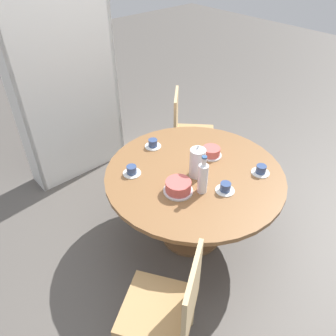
# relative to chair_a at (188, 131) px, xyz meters

# --- Properties ---
(ground_plane) EXTENTS (14.00, 14.00, 0.00)m
(ground_plane) POSITION_rel_chair_a_xyz_m (-0.67, -0.74, -0.47)
(ground_plane) COLOR #56514C
(dining_table) EXTENTS (1.39, 1.39, 0.70)m
(dining_table) POSITION_rel_chair_a_xyz_m (-0.67, -0.74, 0.10)
(dining_table) COLOR brown
(dining_table) RESTS_ON ground_plane
(chair_a) EXTENTS (0.59, 0.59, 0.89)m
(chair_a) POSITION_rel_chair_a_xyz_m (0.00, 0.00, 0.00)
(chair_a) COLOR tan
(chair_a) RESTS_ON ground_plane
(chair_b) EXTENTS (0.58, 0.58, 0.89)m
(chair_b) POSITION_rel_chair_a_xyz_m (-1.47, -1.33, 0.00)
(chair_b) COLOR tan
(chair_b) RESTS_ON ground_plane
(bookshelf) EXTENTS (1.02, 0.28, 1.87)m
(bookshelf) POSITION_rel_chair_a_xyz_m (-0.90, 0.79, 0.45)
(bookshelf) COLOR silver
(bookshelf) RESTS_ON ground_plane
(coffee_pot) EXTENTS (0.12, 0.12, 0.27)m
(coffee_pot) POSITION_rel_chair_a_xyz_m (-0.68, -0.77, 0.36)
(coffee_pot) COLOR silver
(coffee_pot) RESTS_ON dining_table
(water_bottle) EXTENTS (0.07, 0.07, 0.31)m
(water_bottle) POSITION_rel_chair_a_xyz_m (-0.78, -0.93, 0.36)
(water_bottle) COLOR silver
(water_bottle) RESTS_ON dining_table
(cake_main) EXTENTS (0.22, 0.22, 0.09)m
(cake_main) POSITION_rel_chair_a_xyz_m (-0.91, -0.82, 0.28)
(cake_main) COLOR silver
(cake_main) RESTS_ON dining_table
(cake_second) EXTENTS (0.17, 0.17, 0.08)m
(cake_second) POSITION_rel_chair_a_xyz_m (-0.41, -0.67, 0.27)
(cake_second) COLOR silver
(cake_second) RESTS_ON dining_table
(cup_a) EXTENTS (0.14, 0.14, 0.07)m
(cup_a) POSITION_rel_chair_a_xyz_m (-0.66, -1.04, 0.26)
(cup_a) COLOR silver
(cup_a) RESTS_ON dining_table
(cup_b) EXTENTS (0.14, 0.14, 0.07)m
(cup_b) POSITION_rel_chair_a_xyz_m (-1.04, -0.43, 0.26)
(cup_b) COLOR silver
(cup_b) RESTS_ON dining_table
(cup_c) EXTENTS (0.14, 0.14, 0.07)m
(cup_c) POSITION_rel_chair_a_xyz_m (-0.68, -0.25, 0.26)
(cup_c) COLOR silver
(cup_c) RESTS_ON dining_table
(cup_d) EXTENTS (0.14, 0.14, 0.07)m
(cup_d) POSITION_rel_chair_a_xyz_m (-0.30, -1.08, 0.26)
(cup_d) COLOR silver
(cup_d) RESTS_ON dining_table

